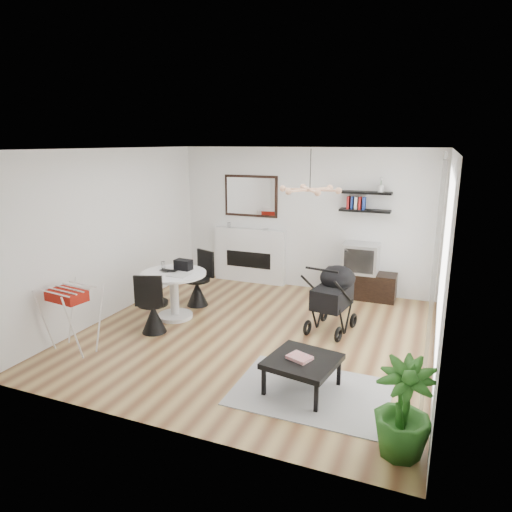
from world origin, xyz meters
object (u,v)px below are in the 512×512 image
at_px(potted_plant, 403,409).
at_px(stroller, 333,300).
at_px(coffee_table, 302,362).
at_px(tv_console, 360,285).
at_px(drying_rack, 72,318).
at_px(fireplace, 250,249).
at_px(dining_table, 174,288).
at_px(crt_tv, 361,258).

bearing_deg(potted_plant, stroller, 115.01).
bearing_deg(coffee_table, potted_plant, -32.39).
bearing_deg(tv_console, drying_rack, -131.30).
bearing_deg(potted_plant, fireplace, 127.13).
bearing_deg(fireplace, tv_console, -4.02).
relative_size(fireplace, stroller, 1.98).
bearing_deg(dining_table, crt_tv, 39.29).
xyz_separation_m(tv_console, dining_table, (-2.62, -2.14, 0.26)).
distance_m(dining_table, potted_plant, 4.28).
bearing_deg(stroller, potted_plant, -55.60).
bearing_deg(stroller, drying_rack, -137.19).
distance_m(tv_console, stroller, 1.66).
bearing_deg(dining_table, potted_plant, -29.78).
bearing_deg(coffee_table, drying_rack, -177.06).
bearing_deg(dining_table, coffee_table, -28.57).
distance_m(fireplace, dining_table, 2.34).
xyz_separation_m(stroller, coffee_table, (0.08, -1.90, -0.11)).
bearing_deg(drying_rack, crt_tv, 56.71).
relative_size(crt_tv, stroller, 0.56).
bearing_deg(crt_tv, potted_plant, -75.59).
xyz_separation_m(tv_console, potted_plant, (1.09, -4.27, 0.22)).
height_order(tv_console, coffee_table, tv_console).
xyz_separation_m(dining_table, drying_rack, (-0.63, -1.56, -0.03)).
distance_m(stroller, coffee_table, 1.90).
height_order(drying_rack, coffee_table, drying_rack).
xyz_separation_m(crt_tv, coffee_table, (-0.05, -3.53, -0.40)).
distance_m(dining_table, coffee_table, 2.92).
height_order(crt_tv, dining_table, crt_tv).
bearing_deg(fireplace, stroller, -40.28).
distance_m(dining_table, stroller, 2.54).
xyz_separation_m(fireplace, drying_rack, (-0.99, -3.86, -0.21)).
xyz_separation_m(drying_rack, potted_plant, (4.34, -0.56, -0.01)).
bearing_deg(fireplace, coffee_table, -59.23).
xyz_separation_m(stroller, potted_plant, (1.22, -2.62, -0.00)).
relative_size(fireplace, coffee_table, 2.50).
bearing_deg(crt_tv, stroller, -94.50).
distance_m(fireplace, tv_console, 2.31).
relative_size(tv_console, crt_tv, 2.10).
distance_m(fireplace, coffee_table, 4.31).
bearing_deg(stroller, coffee_table, -78.34).
bearing_deg(stroller, dining_table, -159.24).
height_order(dining_table, drying_rack, drying_rack).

